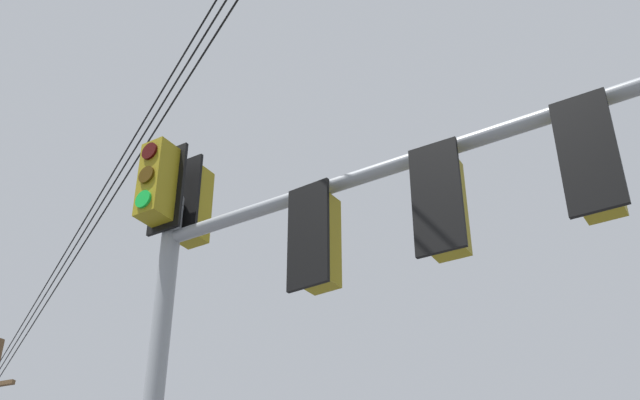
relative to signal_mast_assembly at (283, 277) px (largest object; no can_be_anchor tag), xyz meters
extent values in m
cylinder|color=gray|center=(-1.35, -0.51, 0.82)|extent=(5.51, 2.16, 0.14)
cube|color=olive|center=(1.49, 0.22, 1.37)|extent=(0.39, 0.39, 0.90)
cube|color=black|center=(1.43, 0.38, 1.37)|extent=(0.43, 0.19, 1.04)
cylinder|color=#360503|center=(1.54, 0.07, 1.67)|extent=(0.20, 0.10, 0.20)
cylinder|color=#3C2703|center=(1.54, 0.07, 1.37)|extent=(0.20, 0.10, 0.20)
cylinder|color=green|center=(1.54, 0.07, 1.07)|extent=(0.20, 0.10, 0.20)
cube|color=olive|center=(1.28, 0.78, 1.37)|extent=(0.39, 0.39, 0.90)
cube|color=black|center=(1.34, 0.63, 1.37)|extent=(0.43, 0.19, 1.04)
cylinder|color=#360503|center=(1.22, 0.94, 1.67)|extent=(0.20, 0.10, 0.20)
cylinder|color=#3C2703|center=(1.22, 0.94, 1.37)|extent=(0.20, 0.10, 0.20)
cylinder|color=green|center=(1.22, 0.94, 1.07)|extent=(0.20, 0.10, 0.20)
cube|color=olive|center=(-0.36, -0.14, 0.27)|extent=(0.38, 0.38, 0.90)
cube|color=black|center=(-0.41, 0.02, 0.27)|extent=(0.43, 0.17, 1.04)
cylinder|color=#360503|center=(-0.31, -0.30, 0.57)|extent=(0.20, 0.09, 0.20)
cylinder|color=#3C2703|center=(-0.31, -0.30, 0.27)|extent=(0.20, 0.09, 0.20)
cylinder|color=green|center=(-0.31, -0.30, -0.03)|extent=(0.20, 0.09, 0.20)
cube|color=olive|center=(-1.54, -0.58, 0.27)|extent=(0.39, 0.39, 0.90)
cube|color=black|center=(-1.60, -0.42, 0.27)|extent=(0.42, 0.20, 1.04)
cylinder|color=#360503|center=(-1.47, -0.73, 0.57)|extent=(0.20, 0.10, 0.20)
cylinder|color=#3C2703|center=(-1.47, -0.73, 0.27)|extent=(0.20, 0.10, 0.20)
cylinder|color=green|center=(-1.47, -0.73, -0.03)|extent=(0.20, 0.10, 0.20)
cube|color=olive|center=(-2.71, -1.02, 0.27)|extent=(0.39, 0.39, 0.90)
cube|color=black|center=(-2.77, -0.86, 0.27)|extent=(0.43, 0.19, 1.04)
cylinder|color=#360503|center=(-2.66, -1.17, 0.57)|extent=(0.20, 0.10, 0.20)
cylinder|color=#3C2703|center=(-2.66, -1.17, 0.27)|extent=(0.20, 0.10, 0.20)
cylinder|color=green|center=(-2.66, -1.17, -0.03)|extent=(0.20, 0.10, 0.20)
camera|label=1|loc=(-5.49, 3.82, -3.12)|focal=44.63mm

